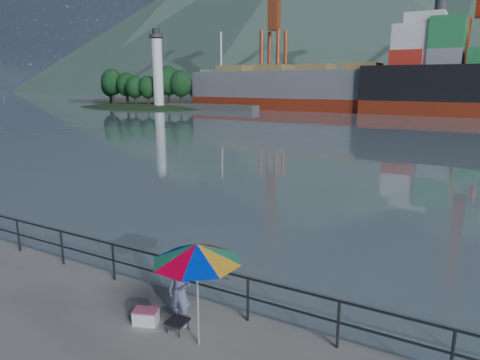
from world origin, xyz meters
name	(u,v)px	position (x,y,z in m)	size (l,w,h in m)	color
harbor_water	(456,100)	(0.00, 130.00, 0.00)	(500.00, 280.00, 0.00)	slate
guardrail	(143,270)	(0.00, 1.70, 0.52)	(22.00, 0.06, 1.03)	#2D3033
lighthouse_islet	(140,105)	(-54.97, 61.99, 0.26)	(48.00, 26.40, 19.20)	#263F1E
fisherman	(180,292)	(1.81, 0.87, 0.76)	(0.56, 0.37, 1.53)	navy
beach_umbrella	(197,253)	(2.56, 0.45, 1.95)	(2.19, 2.19, 2.14)	white
folding_stool	(178,325)	(1.92, 0.61, 0.14)	(0.43, 0.43, 0.26)	black
cooler_bag	(146,317)	(1.14, 0.51, 0.15)	(0.50, 0.34, 0.29)	silver
fishing_rod	(206,305)	(1.82, 1.81, 0.00)	(0.02, 0.02, 1.99)	black
bulk_carrier	(333,87)	(-17.51, 72.54, 4.11)	(52.61, 9.11, 14.50)	maroon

